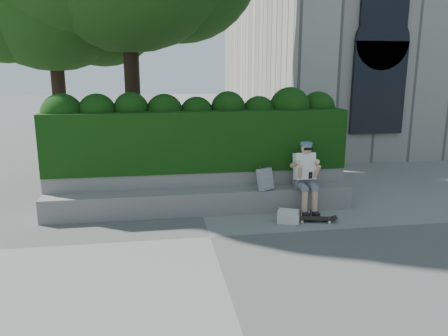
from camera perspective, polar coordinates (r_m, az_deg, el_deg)
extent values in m
plane|color=slate|center=(7.45, -1.85, -8.98)|extent=(80.00, 80.00, 0.00)
cube|color=gray|center=(8.54, -2.92, -4.46)|extent=(6.00, 0.45, 0.45)
cube|color=gray|center=(8.95, -3.27, -2.64)|extent=(6.00, 0.50, 0.75)
cube|color=black|center=(8.96, -3.49, 3.76)|extent=(6.00, 1.00, 1.20)
cylinder|color=black|center=(11.17, -11.74, 7.50)|extent=(0.37, 0.37, 3.53)
cylinder|color=black|center=(12.14, -20.46, 5.83)|extent=(0.35, 0.35, 2.88)
cube|color=slate|center=(8.83, 10.23, -1.80)|extent=(0.36, 0.26, 0.22)
cube|color=white|center=(8.69, 10.47, 0.25)|extent=(0.40, 0.32, 0.55)
sphere|color=tan|center=(8.55, 10.72, 2.50)|extent=(0.21, 0.21, 0.21)
cylinder|color=#496786|center=(8.56, 10.70, 3.12)|extent=(0.23, 0.23, 0.06)
cube|color=black|center=(8.39, 11.23, -0.94)|extent=(0.07, 0.02, 0.13)
cylinder|color=tan|center=(8.49, 10.47, -4.64)|extent=(0.11, 0.11, 0.47)
cylinder|color=tan|center=(8.56, 11.74, -4.55)|extent=(0.11, 0.11, 0.47)
cube|color=black|center=(8.50, 10.55, -6.01)|extent=(0.10, 0.26, 0.10)
cube|color=black|center=(8.57, 11.82, -5.91)|extent=(0.10, 0.26, 0.10)
cube|color=black|center=(8.29, 11.82, -6.45)|extent=(0.73, 0.32, 0.02)
cylinder|color=silver|center=(8.20, 10.16, -6.90)|extent=(0.05, 0.04, 0.05)
cylinder|color=silver|center=(8.34, 10.04, -6.55)|extent=(0.05, 0.04, 0.05)
cylinder|color=silver|center=(8.27, 13.60, -6.88)|extent=(0.05, 0.04, 0.05)
cylinder|color=silver|center=(8.41, 13.41, -6.53)|extent=(0.05, 0.04, 0.05)
cube|color=#B5B6BA|center=(8.54, 5.39, -1.46)|extent=(0.33, 0.28, 0.42)
cube|color=beige|center=(8.13, 8.37, -6.29)|extent=(0.44, 0.39, 0.24)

